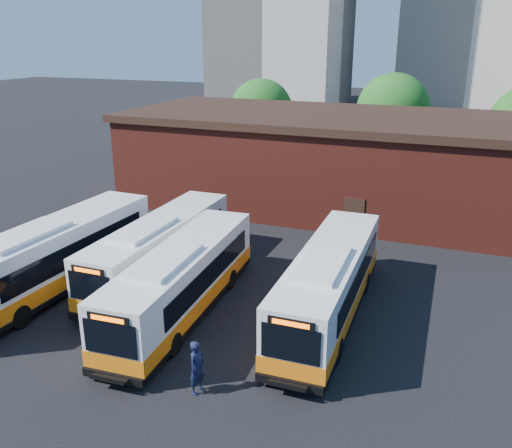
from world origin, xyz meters
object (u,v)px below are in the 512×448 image
at_px(bus_mideast, 182,283).
at_px(bus_east, 329,287).
at_px(bus_west, 53,260).
at_px(transit_worker, 197,367).
at_px(bus_midwest, 160,251).

relative_size(bus_mideast, bus_east, 0.99).
xyz_separation_m(bus_west, transit_worker, (9.91, -4.47, -0.57)).
height_order(bus_midwest, bus_mideast, bus_mideast).
distance_m(bus_midwest, transit_worker, 9.72).
xyz_separation_m(bus_midwest, bus_east, (8.79, -0.91, 0.04)).
bearing_deg(bus_midwest, bus_mideast, -46.19).
distance_m(bus_mideast, bus_east, 6.26).
bearing_deg(bus_west, bus_midwest, 40.36).
height_order(bus_mideast, transit_worker, bus_mideast).
bearing_deg(bus_mideast, transit_worker, -59.59).
relative_size(bus_east, transit_worker, 6.06).
xyz_separation_m(bus_midwest, bus_mideast, (2.86, -2.90, 0.02)).
relative_size(bus_midwest, bus_east, 0.97).
xyz_separation_m(bus_west, bus_midwest, (3.86, 3.12, -0.13)).
bearing_deg(transit_worker, bus_midwest, 48.85).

